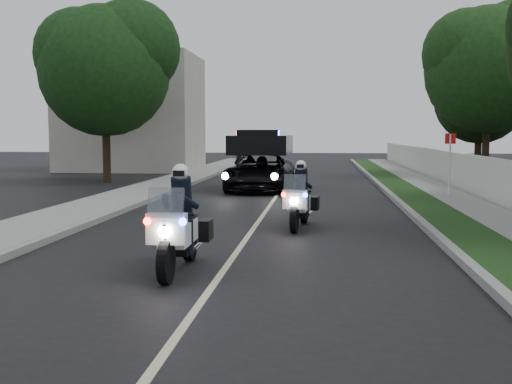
{
  "coord_description": "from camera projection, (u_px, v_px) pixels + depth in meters",
  "views": [
    {
      "loc": [
        1.6,
        -10.35,
        2.29
      ],
      "look_at": [
        0.19,
        2.78,
        1.0
      ],
      "focal_mm": 42.38,
      "sensor_mm": 36.0,
      "label": 1
    }
  ],
  "objects": [
    {
      "name": "ground",
      "position": [
        229.0,
        264.0,
        10.64
      ],
      "size": [
        120.0,
        120.0,
        0.0
      ],
      "primitive_type": "plane",
      "color": "black",
      "rests_on": "ground"
    },
    {
      "name": "curb_right",
      "position": [
        396.0,
        200.0,
        20.09
      ],
      "size": [
        0.2,
        60.0,
        0.15
      ],
      "primitive_type": "cube",
      "color": "gray",
      "rests_on": "ground"
    },
    {
      "name": "grass_verge",
      "position": [
        418.0,
        200.0,
        20.01
      ],
      "size": [
        1.2,
        60.0,
        0.16
      ],
      "primitive_type": "cube",
      "color": "#193814",
      "rests_on": "ground"
    },
    {
      "name": "sidewalk_right",
      "position": [
        458.0,
        201.0,
        19.88
      ],
      "size": [
        1.4,
        60.0,
        0.16
      ],
      "primitive_type": "cube",
      "color": "gray",
      "rests_on": "ground"
    },
    {
      "name": "property_wall",
      "position": [
        490.0,
        180.0,
        19.7
      ],
      "size": [
        0.22,
        60.0,
        1.5
      ],
      "primitive_type": "cube",
      "color": "beige",
      "rests_on": "ground"
    },
    {
      "name": "curb_left",
      "position": [
        156.0,
        197.0,
        20.97
      ],
      "size": [
        0.2,
        60.0,
        0.15
      ],
      "primitive_type": "cube",
      "color": "gray",
      "rests_on": "ground"
    },
    {
      "name": "sidewalk_left",
      "position": [
        125.0,
        197.0,
        21.08
      ],
      "size": [
        2.0,
        60.0,
        0.16
      ],
      "primitive_type": "cube",
      "color": "gray",
      "rests_on": "ground"
    },
    {
      "name": "building_far",
      "position": [
        132.0,
        113.0,
        37.09
      ],
      "size": [
        8.0,
        6.0,
        7.0
      ],
      "primitive_type": "cube",
      "color": "#A8A396",
      "rests_on": "ground"
    },
    {
      "name": "lane_marking",
      "position": [
        273.0,
        201.0,
        20.53
      ],
      "size": [
        0.12,
        50.0,
        0.01
      ],
      "primitive_type": "cube",
      "color": "#BFB78C",
      "rests_on": "ground"
    },
    {
      "name": "police_moto_left",
      "position": [
        180.0,
        271.0,
        10.08
      ],
      "size": [
        0.75,
        2.11,
        1.79
      ],
      "primitive_type": null,
      "rotation": [
        0.0,
        0.0,
        0.01
      ],
      "color": "silver",
      "rests_on": "ground"
    },
    {
      "name": "police_moto_right",
      "position": [
        300.0,
        228.0,
        14.68
      ],
      "size": [
        0.89,
        1.99,
        1.64
      ],
      "primitive_type": null,
      "rotation": [
        0.0,
        0.0,
        -0.11
      ],
      "color": "silver",
      "rests_on": "ground"
    },
    {
      "name": "police_suv",
      "position": [
        261.0,
        190.0,
        24.26
      ],
      "size": [
        2.55,
        5.36,
        2.59
      ],
      "primitive_type": "imported",
      "rotation": [
        0.0,
        0.0,
        -0.02
      ],
      "color": "black",
      "rests_on": "ground"
    },
    {
      "name": "bicycle",
      "position": [
        239.0,
        177.0,
        31.23
      ],
      "size": [
        0.7,
        1.66,
        0.85
      ],
      "primitive_type": "imported",
      "rotation": [
        0.0,
        0.0,
        -0.08
      ],
      "color": "black",
      "rests_on": "ground"
    },
    {
      "name": "cyclist",
      "position": [
        239.0,
        177.0,
        31.23
      ],
      "size": [
        0.6,
        0.42,
        1.58
      ],
      "primitive_type": "imported",
      "rotation": [
        0.0,
        0.0,
        3.06
      ],
      "color": "black",
      "rests_on": "ground"
    },
    {
      "name": "sign_post",
      "position": [
        449.0,
        200.0,
        20.85
      ],
      "size": [
        0.47,
        0.47,
        2.36
      ],
      "primitive_type": null,
      "rotation": [
        0.0,
        0.0,
        -0.35
      ],
      "color": "#AA130C",
      "rests_on": "ground"
    },
    {
      "name": "tree_right_d",
      "position": [
        484.0,
        178.0,
        30.57
      ],
      "size": [
        7.58,
        7.58,
        10.53
      ],
      "primitive_type": null,
      "rotation": [
        0.0,
        0.0,
        -0.23
      ],
      "color": "#1C4316",
      "rests_on": "ground"
    },
    {
      "name": "tree_right_e",
      "position": [
        477.0,
        176.0,
        32.61
      ],
      "size": [
        6.01,
        6.01,
        8.0
      ],
      "primitive_type": null,
      "rotation": [
        0.0,
        0.0,
        0.3
      ],
      "color": "black",
      "rests_on": "ground"
    },
    {
      "name": "tree_left_near",
      "position": [
        107.0,
        183.0,
        27.97
      ],
      "size": [
        6.07,
        6.07,
        9.91
      ],
      "primitive_type": null,
      "rotation": [
        0.0,
        0.0,
        0.02
      ],
      "color": "#173D14",
      "rests_on": "ground"
    },
    {
      "name": "tree_left_far",
      "position": [
        128.0,
        172.0,
        35.98
      ],
      "size": [
        6.26,
        6.26,
        9.65
      ],
      "primitive_type": null,
      "rotation": [
        0.0,
        0.0,
        0.09
      ],
      "color": "black",
      "rests_on": "ground"
    }
  ]
}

